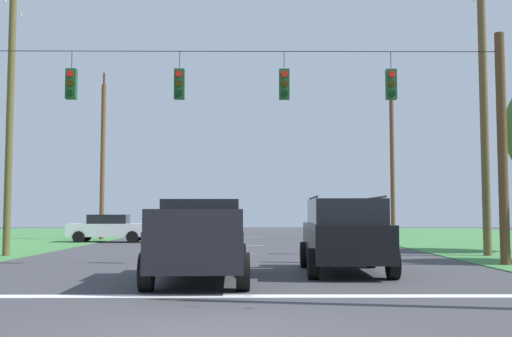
{
  "coord_description": "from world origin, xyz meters",
  "views": [
    {
      "loc": [
        0.64,
        -8.32,
        1.63
      ],
      "look_at": [
        0.78,
        13.69,
        3.2
      ],
      "focal_mm": 43.31,
      "sensor_mm": 36.0,
      "label": 1
    }
  ],
  "objects_px": {
    "overhead_signal_span": "(231,135)",
    "utility_pole_far_right": "(392,156)",
    "pickup_truck": "(200,240)",
    "suv_black": "(344,234)",
    "utility_pole_far_left": "(103,156)",
    "utility_pole_mid_left": "(10,107)",
    "distant_car_crossing_white": "(109,228)",
    "utility_pole_mid_right": "(484,115)"
  },
  "relations": [
    {
      "from": "distant_car_crossing_white",
      "to": "utility_pole_mid_left",
      "type": "bearing_deg",
      "value": -96.42
    },
    {
      "from": "pickup_truck",
      "to": "utility_pole_far_right",
      "type": "bearing_deg",
      "value": 66.55
    },
    {
      "from": "utility_pole_mid_right",
      "to": "distant_car_crossing_white",
      "type": "bearing_deg",
      "value": 146.55
    },
    {
      "from": "pickup_truck",
      "to": "utility_pole_far_left",
      "type": "height_order",
      "value": "utility_pole_far_left"
    },
    {
      "from": "overhead_signal_span",
      "to": "suv_black",
      "type": "xyz_separation_m",
      "value": [
        3.17,
        -2.31,
        -2.99
      ]
    },
    {
      "from": "overhead_signal_span",
      "to": "utility_pole_far_right",
      "type": "bearing_deg",
      "value": 63.38
    },
    {
      "from": "utility_pole_mid_right",
      "to": "overhead_signal_span",
      "type": "bearing_deg",
      "value": -156.98
    },
    {
      "from": "suv_black",
      "to": "utility_pole_mid_left",
      "type": "xyz_separation_m",
      "value": [
        -11.65,
        6.34,
        4.56
      ]
    },
    {
      "from": "utility_pole_far_right",
      "to": "utility_pole_far_left",
      "type": "relative_size",
      "value": 1.03
    },
    {
      "from": "overhead_signal_span",
      "to": "pickup_truck",
      "type": "distance_m",
      "value": 5.26
    },
    {
      "from": "pickup_truck",
      "to": "utility_pole_mid_left",
      "type": "height_order",
      "value": "utility_pole_mid_left"
    },
    {
      "from": "distant_car_crossing_white",
      "to": "utility_pole_mid_right",
      "type": "height_order",
      "value": "utility_pole_mid_right"
    },
    {
      "from": "utility_pole_mid_right",
      "to": "utility_pole_far_left",
      "type": "relative_size",
      "value": 1.08
    },
    {
      "from": "utility_pole_mid_left",
      "to": "utility_pole_far_right",
      "type": "bearing_deg",
      "value": 39.15
    },
    {
      "from": "pickup_truck",
      "to": "overhead_signal_span",
      "type": "bearing_deg",
      "value": 82.03
    },
    {
      "from": "utility_pole_far_right",
      "to": "pickup_truck",
      "type": "bearing_deg",
      "value": -113.45
    },
    {
      "from": "utility_pole_mid_right",
      "to": "utility_pole_mid_left",
      "type": "distance_m",
      "value": 17.95
    },
    {
      "from": "distant_car_crossing_white",
      "to": "utility_pole_mid_left",
      "type": "relative_size",
      "value": 0.39
    },
    {
      "from": "utility_pole_mid_right",
      "to": "utility_pole_far_right",
      "type": "height_order",
      "value": "utility_pole_mid_right"
    },
    {
      "from": "overhead_signal_span",
      "to": "utility_pole_far_right",
      "type": "height_order",
      "value": "utility_pole_far_right"
    },
    {
      "from": "utility_pole_mid_right",
      "to": "pickup_truck",
      "type": "bearing_deg",
      "value": -140.64
    },
    {
      "from": "pickup_truck",
      "to": "suv_black",
      "type": "bearing_deg",
      "value": 26.99
    },
    {
      "from": "utility_pole_mid_right",
      "to": "utility_pole_far_left",
      "type": "bearing_deg",
      "value": 141.59
    },
    {
      "from": "utility_pole_mid_left",
      "to": "utility_pole_far_left",
      "type": "height_order",
      "value": "utility_pole_mid_left"
    },
    {
      "from": "suv_black",
      "to": "pickup_truck",
      "type": "bearing_deg",
      "value": -153.01
    },
    {
      "from": "distant_car_crossing_white",
      "to": "utility_pole_mid_left",
      "type": "xyz_separation_m",
      "value": [
        -1.24,
        -11.03,
        4.83
      ]
    },
    {
      "from": "utility_pole_mid_left",
      "to": "overhead_signal_span",
      "type": "bearing_deg",
      "value": -25.4
    },
    {
      "from": "distant_car_crossing_white",
      "to": "utility_pole_mid_right",
      "type": "xyz_separation_m",
      "value": [
        16.7,
        -11.04,
        4.55
      ]
    },
    {
      "from": "suv_black",
      "to": "utility_pole_mid_right",
      "type": "bearing_deg",
      "value": 45.17
    },
    {
      "from": "utility_pole_far_right",
      "to": "utility_pole_mid_left",
      "type": "height_order",
      "value": "utility_pole_mid_left"
    },
    {
      "from": "pickup_truck",
      "to": "utility_pole_far_right",
      "type": "relative_size",
      "value": 0.52
    },
    {
      "from": "distant_car_crossing_white",
      "to": "utility_pole_far_left",
      "type": "relative_size",
      "value": 0.43
    },
    {
      "from": "overhead_signal_span",
      "to": "pickup_truck",
      "type": "relative_size",
      "value": 3.16
    },
    {
      "from": "overhead_signal_span",
      "to": "distant_car_crossing_white",
      "type": "xyz_separation_m",
      "value": [
        -7.24,
        15.06,
        -3.26
      ]
    },
    {
      "from": "overhead_signal_span",
      "to": "utility_pole_far_left",
      "type": "height_order",
      "value": "utility_pole_far_left"
    },
    {
      "from": "utility_pole_far_right",
      "to": "distant_car_crossing_white",
      "type": "bearing_deg",
      "value": -168.33
    },
    {
      "from": "pickup_truck",
      "to": "utility_pole_far_left",
      "type": "xyz_separation_m",
      "value": [
        -7.8,
        22.41,
        4.06
      ]
    },
    {
      "from": "utility_pole_mid_right",
      "to": "utility_pole_mid_left",
      "type": "bearing_deg",
      "value": 179.98
    },
    {
      "from": "overhead_signal_span",
      "to": "pickup_truck",
      "type": "height_order",
      "value": "overhead_signal_span"
    },
    {
      "from": "distant_car_crossing_white",
      "to": "utility_pole_far_left",
      "type": "xyz_separation_m",
      "value": [
        -1.16,
        3.13,
        4.24
      ]
    },
    {
      "from": "overhead_signal_span",
      "to": "utility_pole_mid_left",
      "type": "height_order",
      "value": "utility_pole_mid_left"
    },
    {
      "from": "pickup_truck",
      "to": "utility_pole_far_right",
      "type": "distance_m",
      "value": 25.08
    }
  ]
}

